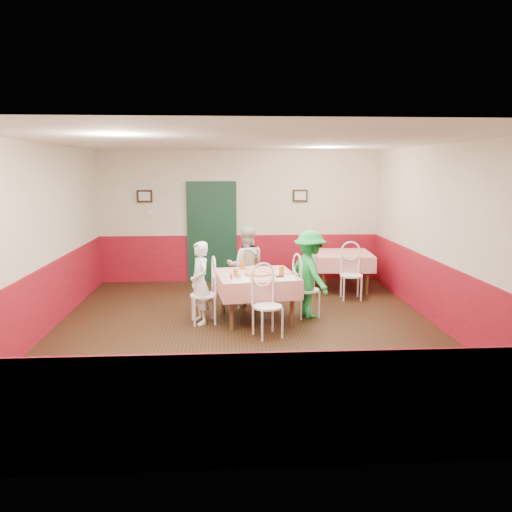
{
  "coord_description": "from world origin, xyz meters",
  "views": [
    {
      "loc": [
        -0.29,
        -7.21,
        2.43
      ],
      "look_at": [
        0.18,
        0.6,
        1.05
      ],
      "focal_mm": 35.0,
      "sensor_mm": 36.0,
      "label": 1
    }
  ],
  "objects": [
    {
      "name": "floor",
      "position": [
        0.0,
        0.0,
        0.0
      ],
      "size": [
        7.0,
        7.0,
        0.0
      ],
      "primitive_type": "plane",
      "color": "black",
      "rests_on": "ground"
    },
    {
      "name": "thermostat",
      "position": [
        -1.9,
        3.45,
        1.5
      ],
      "size": [
        0.1,
        0.03,
        0.1
      ],
      "primitive_type": "cube",
      "color": "white",
      "rests_on": "back_wall"
    },
    {
      "name": "chair_left",
      "position": [
        -0.66,
        0.48,
        0.45
      ],
      "size": [
        0.48,
        0.48,
        0.9
      ],
      "primitive_type": null,
      "rotation": [
        0.0,
        0.0,
        -1.42
      ],
      "color": "white",
      "rests_on": "ground"
    },
    {
      "name": "wallet",
      "position": [
        0.53,
        0.31,
        0.77
      ],
      "size": [
        0.12,
        0.1,
        0.02
      ],
      "primitive_type": "cube",
      "rotation": [
        0.0,
        0.0,
        0.14
      ],
      "color": "black",
      "rests_on": "main_table"
    },
    {
      "name": "front_wall",
      "position": [
        0.0,
        -3.5,
        1.4
      ],
      "size": [
        6.0,
        0.1,
        2.8
      ],
      "primitive_type": "cube",
      "color": "beige",
      "rests_on": "ground"
    },
    {
      "name": "right_wall",
      "position": [
        3.0,
        0.0,
        1.4
      ],
      "size": [
        0.1,
        7.0,
        2.8
      ],
      "primitive_type": "cube",
      "color": "beige",
      "rests_on": "ground"
    },
    {
      "name": "door",
      "position": [
        -0.6,
        3.45,
        1.05
      ],
      "size": [
        0.96,
        0.06,
        2.1
      ],
      "primitive_type": "cube",
      "color": "black",
      "rests_on": "ground"
    },
    {
      "name": "picture_left",
      "position": [
        -2.0,
        3.45,
        1.85
      ],
      "size": [
        0.32,
        0.03,
        0.26
      ],
      "primitive_type": "cube",
      "color": "black",
      "rests_on": "back_wall"
    },
    {
      "name": "shaker_c",
      "position": [
        -0.23,
        0.19,
        0.81
      ],
      "size": [
        0.04,
        0.04,
        0.09
      ],
      "primitive_type": "cylinder",
      "rotation": [
        0.0,
        0.0,
        0.14
      ],
      "color": "#B23319",
      "rests_on": "main_table"
    },
    {
      "name": "wainscot_right",
      "position": [
        2.98,
        0.0,
        0.5
      ],
      "size": [
        0.03,
        7.0,
        1.0
      ],
      "primitive_type": "cube",
      "color": "maroon",
      "rests_on": "ground"
    },
    {
      "name": "plate_far",
      "position": [
        0.14,
        1.04,
        0.77
      ],
      "size": [
        0.28,
        0.28,
        0.01
      ],
      "primitive_type": "cylinder",
      "rotation": [
        0.0,
        0.0,
        0.14
      ],
      "color": "white",
      "rests_on": "main_table"
    },
    {
      "name": "chair_right",
      "position": [
        1.02,
        0.71,
        0.45
      ],
      "size": [
        0.51,
        0.51,
        0.9
      ],
      "primitive_type": null,
      "rotation": [
        0.0,
        0.0,
        1.82
      ],
      "color": "white",
      "rests_on": "ground"
    },
    {
      "name": "diner_right",
      "position": [
        1.07,
        0.72,
        0.72
      ],
      "size": [
        0.84,
        1.06,
        1.44
      ],
      "primitive_type": "imported",
      "rotation": [
        0.0,
        0.0,
        1.95
      ],
      "color": "gray",
      "rests_on": "ground"
    },
    {
      "name": "glass_c",
      "position": [
        -0.03,
        0.98,
        0.83
      ],
      "size": [
        0.09,
        0.09,
        0.15
      ],
      "primitive_type": "cylinder",
      "rotation": [
        0.0,
        0.0,
        0.14
      ],
      "color": "#BF7219",
      "rests_on": "main_table"
    },
    {
      "name": "diner_left",
      "position": [
        -0.71,
        0.47,
        0.65
      ],
      "size": [
        0.46,
        0.56,
        1.31
      ],
      "primitive_type": "imported",
      "rotation": [
        0.0,
        0.0,
        -1.2
      ],
      "color": "gray",
      "rests_on": "ground"
    },
    {
      "name": "glass_b",
      "position": [
        0.57,
        0.4,
        0.84
      ],
      "size": [
        0.09,
        0.09,
        0.15
      ],
      "primitive_type": "cylinder",
      "rotation": [
        0.0,
        0.0,
        0.14
      ],
      "color": "#BF7219",
      "rests_on": "main_table"
    },
    {
      "name": "main_table",
      "position": [
        0.18,
        0.6,
        0.38
      ],
      "size": [
        1.38,
        1.38,
        0.77
      ],
      "primitive_type": "cube",
      "rotation": [
        0.0,
        0.0,
        0.14
      ],
      "color": "red",
      "rests_on": "ground"
    },
    {
      "name": "diner_far",
      "position": [
        0.05,
        1.49,
        0.71
      ],
      "size": [
        0.72,
        0.57,
        1.43
      ],
      "primitive_type": "imported",
      "rotation": [
        0.0,
        0.0,
        3.18
      ],
      "color": "gray",
      "rests_on": "ground"
    },
    {
      "name": "wainscot_left",
      "position": [
        -2.98,
        0.0,
        0.5
      ],
      "size": [
        0.03,
        7.0,
        1.0
      ],
      "primitive_type": "cube",
      "color": "maroon",
      "rests_on": "ground"
    },
    {
      "name": "shaker_a",
      "position": [
        -0.18,
        0.13,
        0.81
      ],
      "size": [
        0.04,
        0.04,
        0.09
      ],
      "primitive_type": "cylinder",
      "rotation": [
        0.0,
        0.0,
        0.14
      ],
      "color": "silver",
      "rests_on": "main_table"
    },
    {
      "name": "chair_second_b",
      "position": [
        2.04,
        1.78,
        0.45
      ],
      "size": [
        0.45,
        0.45,
        0.9
      ],
      "primitive_type": null,
      "rotation": [
        0.0,
        0.0,
        -0.07
      ],
      "color": "white",
      "rests_on": "ground"
    },
    {
      "name": "back_wall",
      "position": [
        0.0,
        3.5,
        1.4
      ],
      "size": [
        6.0,
        0.1,
        2.8
      ],
      "primitive_type": "cube",
      "color": "beige",
      "rests_on": "ground"
    },
    {
      "name": "pizza",
      "position": [
        0.21,
        0.55,
        0.77
      ],
      "size": [
        0.46,
        0.46,
        0.03
      ],
      "primitive_type": "cylinder",
      "rotation": [
        0.0,
        0.0,
        0.14
      ],
      "color": "#B74723",
      "rests_on": "main_table"
    },
    {
      "name": "menu_left",
      "position": [
        -0.1,
        0.15,
        0.76
      ],
      "size": [
        0.4,
        0.47,
        0.0
      ],
      "primitive_type": "cube",
      "rotation": [
        0.0,
        0.0,
        0.28
      ],
      "color": "white",
      "rests_on": "main_table"
    },
    {
      "name": "wainscot_front",
      "position": [
        0.0,
        -3.48,
        0.5
      ],
      "size": [
        6.0,
        0.03,
        1.0
      ],
      "primitive_type": "cube",
      "color": "maroon",
      "rests_on": "ground"
    },
    {
      "name": "menu_right",
      "position": [
        0.61,
        0.24,
        0.76
      ],
      "size": [
        0.33,
        0.42,
        0.0
      ],
      "primitive_type": "cube",
      "rotation": [
        0.0,
        0.0,
        -0.07
      ],
      "color": "white",
      "rests_on": "main_table"
    },
    {
      "name": "chair_far",
      "position": [
        0.06,
        1.44,
        0.45
      ],
      "size": [
        0.45,
        0.45,
        0.9
      ],
      "primitive_type": null,
      "rotation": [
        0.0,
        0.0,
        3.22
      ],
      "color": "white",
      "rests_on": "ground"
    },
    {
      "name": "shaker_b",
      "position": [
        -0.1,
        0.09,
        0.81
      ],
      "size": [
        0.04,
        0.04,
        0.09
      ],
      "primitive_type": "cylinder",
      "rotation": [
        0.0,
        0.0,
        0.14
      ],
      "color": "silver",
      "rests_on": "main_table"
    },
    {
      "name": "chair_near",
      "position": [
        0.3,
        -0.25,
        0.45
      ],
      "size": [
        0.54,
        0.54,
        0.9
      ],
      "primitive_type": null,
      "rotation": [
        0.0,
        0.0,
        0.36
      ],
      "color": "white",
      "rests_on": "ground"
    },
    {
      "name": "ceiling",
      "position": [
        0.0,
        0.0,
        2.8
      ],
      "size": [
        7.0,
        7.0,
        0.0
      ],
      "primitive_type": "plane",
      "color": "white",
      "rests_on": "back_wall"
    },
    {
      "name": "left_wall",
      "position": [
        -3.0,
        0.0,
        1.4
      ],
      "size": [
        0.1,
        7.0,
        2.8
      ],
      "primitive_type": "cube",
      "color": "beige",
      "rests_on": "ground"
    },
    {
      "name": "glass_a",
      "position": [
        -0.16,
        0.26,
        0.83
      ],
      "size": [
        0.08,
        0.08,
        0.14
      ],
      "primitive_type": "cylinder",
      "rotation": [
        0.0,
        0.0,
        0.14
      ],
      "color": "#BF7219",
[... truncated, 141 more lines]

